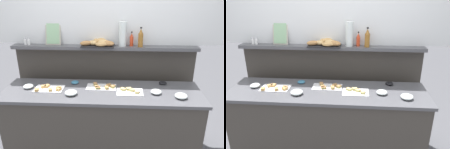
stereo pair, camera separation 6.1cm
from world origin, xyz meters
TOP-DOWN VIEW (x-y plane):
  - ground_plane at (0.00, 0.60)m, footprint 12.00×12.00m
  - buffet_counter at (0.00, 0.00)m, footprint 2.24×0.62m
  - back_ledge_unit at (0.00, 0.49)m, footprint 2.29×0.22m
  - sandwich_platter_rear at (-0.00, 0.08)m, footprint 0.34×0.18m
  - sandwich_platter_front at (0.32, -0.02)m, footprint 0.29×0.18m
  - sandwich_platter_side at (-0.60, 0.00)m, footprint 0.33×0.20m
  - glass_bowl_large at (0.60, -0.04)m, footprint 0.12×0.12m
  - glass_bowl_medium at (0.85, -0.13)m, footprint 0.13×0.13m
  - glass_bowl_small at (-0.85, 0.02)m, footprint 0.11×0.11m
  - glass_bowl_extra at (-0.32, -0.12)m, footprint 0.13×0.13m
  - condiment_bowl_cream at (-0.34, 0.18)m, footprint 0.09×0.09m
  - condiment_bowl_teal at (0.72, 0.22)m, footprint 0.09×0.09m
  - vinegar_bottle_amber at (0.44, 0.39)m, footprint 0.06×0.06m
  - hot_sauce_bottle at (0.33, 0.42)m, footprint 0.04×0.04m
  - salt_shaker at (-0.99, 0.41)m, footprint 0.03×0.03m
  - pepper_shaker at (-0.94, 0.41)m, footprint 0.03×0.03m
  - bread_basket at (-0.06, 0.40)m, footprint 0.44×0.29m
  - framed_picture at (-0.64, 0.45)m, footprint 0.19×0.08m
  - water_carafe at (0.22, 0.41)m, footprint 0.09×0.09m

SIDE VIEW (x-z plane):
  - ground_plane at x=0.00m, z-range 0.00..0.00m
  - buffet_counter at x=0.00m, z-range 0.00..0.92m
  - back_ledge_unit at x=0.00m, z-range 0.03..1.37m
  - sandwich_platter_front at x=0.32m, z-range 0.92..0.95m
  - sandwich_platter_side at x=-0.60m, z-range 0.92..0.95m
  - sandwich_platter_rear at x=0.00m, z-range 0.92..0.95m
  - condiment_bowl_cream at x=-0.34m, z-range 0.92..0.96m
  - condiment_bowl_teal at x=0.72m, z-range 0.92..0.96m
  - glass_bowl_small at x=-0.85m, z-range 0.92..0.97m
  - glass_bowl_large at x=0.60m, z-range 0.92..0.97m
  - glass_bowl_medium at x=0.85m, z-range 0.92..0.97m
  - glass_bowl_extra at x=-0.32m, z-range 0.92..0.97m
  - bread_basket at x=-0.06m, z-range 1.33..1.42m
  - salt_shaker at x=-0.99m, z-range 1.34..1.42m
  - pepper_shaker at x=-0.94m, z-range 1.34..1.42m
  - hot_sauce_bottle at x=0.33m, z-range 1.33..1.50m
  - vinegar_bottle_amber at x=0.44m, z-range 1.32..1.56m
  - framed_picture at x=-0.64m, z-range 1.34..1.61m
  - water_carafe at x=0.22m, z-range 1.34..1.63m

